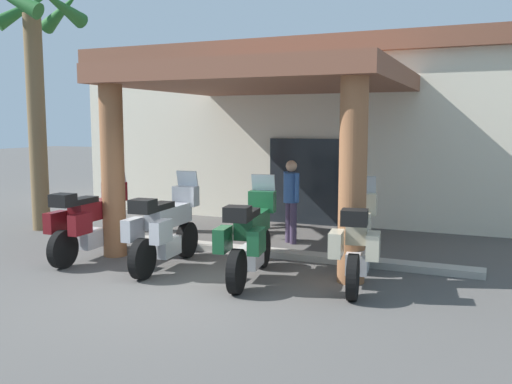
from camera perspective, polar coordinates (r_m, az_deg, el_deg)
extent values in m
plane|color=#514F4C|center=(8.41, -8.49, -10.09)|extent=(80.00, 80.00, 0.00)
cube|color=silver|center=(16.06, 7.95, 5.52)|extent=(13.08, 5.15, 4.10)
cube|color=#1E2328|center=(13.65, 5.05, 1.08)|extent=(1.80, 0.11, 2.10)
cube|color=brown|center=(11.30, 1.25, 11.54)|extent=(5.33, 5.06, 0.35)
cylinder|color=brown|center=(10.58, -14.51, 2.07)|extent=(0.43, 0.43, 3.18)
cylinder|color=brown|center=(8.62, 9.91, 1.09)|extent=(0.43, 0.43, 3.18)
cube|color=brown|center=(16.16, 8.09, 13.59)|extent=(13.48, 5.55, 0.44)
cylinder|color=black|center=(11.28, -14.16, -4.07)|extent=(0.17, 0.67, 0.66)
cylinder|color=black|center=(10.08, -19.23, -5.58)|extent=(0.17, 0.67, 0.66)
cube|color=silver|center=(10.65, -16.64, -4.60)|extent=(0.35, 0.57, 0.32)
cube|color=maroon|center=(10.67, -16.25, -1.77)|extent=(0.35, 1.16, 0.34)
cube|color=black|center=(10.37, -17.46, -0.84)|extent=(0.31, 0.61, 0.10)
cube|color=maroon|center=(11.14, -14.35, 0.05)|extent=(0.45, 0.26, 0.36)
cube|color=#B2BCC6|center=(11.18, -14.16, 1.52)|extent=(0.40, 0.14, 0.36)
cube|color=maroon|center=(10.28, -19.91, -2.93)|extent=(0.20, 0.45, 0.36)
cube|color=maroon|center=(9.95, -17.63, -3.15)|extent=(0.20, 0.45, 0.36)
cube|color=black|center=(9.98, -19.25, -0.81)|extent=(0.37, 0.34, 0.22)
cylinder|color=black|center=(10.37, -7.12, -4.89)|extent=(0.18, 0.67, 0.66)
cylinder|color=black|center=(9.05, -11.60, -6.75)|extent=(0.18, 0.67, 0.66)
cube|color=silver|center=(9.67, -9.28, -5.56)|extent=(0.35, 0.58, 0.32)
cube|color=#B2B2B7|center=(9.70, -8.91, -2.44)|extent=(0.37, 1.17, 0.34)
cube|color=black|center=(9.37, -9.96, -1.44)|extent=(0.32, 0.62, 0.10)
cube|color=#B2B2B7|center=(10.21, -7.24, -0.41)|extent=(0.45, 0.27, 0.36)
cube|color=#B2BCC6|center=(10.25, -7.06, 1.20)|extent=(0.41, 0.14, 0.36)
cube|color=#B2B2B7|center=(9.22, -12.56, -3.78)|extent=(0.21, 0.45, 0.36)
cube|color=#B2B2B7|center=(8.96, -9.74, -4.04)|extent=(0.21, 0.45, 0.36)
cube|color=black|center=(8.93, -11.57, -1.44)|extent=(0.38, 0.34, 0.22)
cylinder|color=black|center=(9.60, 0.67, -5.81)|extent=(0.24, 0.67, 0.66)
cylinder|color=black|center=(8.15, -2.00, -8.16)|extent=(0.24, 0.67, 0.66)
cube|color=silver|center=(8.84, -0.60, -6.68)|extent=(0.40, 0.60, 0.32)
cube|color=#19512D|center=(8.87, -0.35, -3.25)|extent=(0.47, 1.18, 0.34)
cube|color=black|center=(8.50, -0.96, -2.20)|extent=(0.37, 0.64, 0.10)
cube|color=#19512D|center=(9.43, 0.64, -0.97)|extent=(0.47, 0.30, 0.36)
cube|color=#B2BCC6|center=(9.47, 0.76, 0.77)|extent=(0.41, 0.18, 0.36)
cube|color=#19512D|center=(8.26, -3.45, -4.89)|extent=(0.25, 0.46, 0.36)
cube|color=#19512D|center=(8.12, 0.06, -5.09)|extent=(0.25, 0.46, 0.36)
cube|color=black|center=(8.01, -1.92, -2.26)|extent=(0.40, 0.37, 0.22)
cylinder|color=black|center=(9.47, 10.81, -6.12)|extent=(0.23, 0.67, 0.66)
cylinder|color=black|center=(7.97, 9.93, -8.61)|extent=(0.23, 0.67, 0.66)
cube|color=silver|center=(8.68, 10.40, -7.04)|extent=(0.40, 0.60, 0.32)
cube|color=beige|center=(8.72, 10.56, -3.55)|extent=(0.46, 1.18, 0.34)
cube|color=black|center=(8.34, 10.39, -2.50)|extent=(0.36, 0.63, 0.10)
cube|color=beige|center=(9.29, 10.92, -1.22)|extent=(0.47, 0.30, 0.36)
cube|color=#B2BCC6|center=(9.34, 11.00, 0.55)|extent=(0.41, 0.17, 0.36)
cube|color=beige|center=(8.04, 8.24, -5.29)|extent=(0.24, 0.46, 0.36)
cube|color=beige|center=(7.99, 11.96, -5.44)|extent=(0.24, 0.46, 0.36)
cube|color=black|center=(7.83, 10.09, -2.59)|extent=(0.40, 0.37, 0.22)
cylinder|color=#3F334C|center=(11.57, 3.38, -3.10)|extent=(0.14, 0.14, 0.85)
cylinder|color=#3F334C|center=(11.42, 3.85, -3.24)|extent=(0.14, 0.14, 0.85)
cylinder|color=#335999|center=(11.39, 3.64, 0.44)|extent=(0.32, 0.32, 0.60)
cylinder|color=#335999|center=(11.57, 3.07, 0.70)|extent=(0.09, 0.09, 0.57)
cylinder|color=#335999|center=(11.20, 4.24, 0.48)|extent=(0.09, 0.09, 0.57)
sphere|color=tan|center=(11.35, 3.66, 2.69)|extent=(0.23, 0.23, 0.23)
cylinder|color=brown|center=(13.73, -21.60, 6.52)|extent=(0.40, 0.40, 4.91)
cone|color=#236028|center=(13.49, -19.51, 17.65)|extent=(0.48, 1.60, 0.77)
cone|color=#236028|center=(14.36, -19.29, 17.22)|extent=(1.60, 0.78, 0.95)
cone|color=#236028|center=(14.74, -22.57, 17.10)|extent=(1.17, 1.40, 1.16)
cube|color=#ADA89E|center=(10.66, -1.08, -5.99)|extent=(8.53, 0.36, 0.12)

